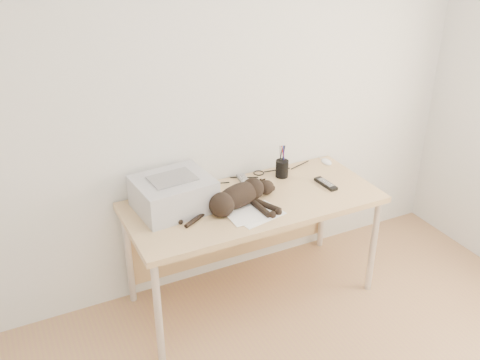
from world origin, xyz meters
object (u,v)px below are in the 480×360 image
cat (237,198)px  pen_cup (282,168)px  desk (247,212)px  printer (173,193)px  mouse (327,160)px  mug (185,187)px

cat → pen_cup: pen_cup is taller
desk → printer: bearing=175.6°
printer → mouse: size_ratio=4.36×
printer → cat: printer is taller
cat → mouse: (0.86, 0.30, -0.05)m
printer → cat: size_ratio=0.70×
desk → mug: mug is taller
cat → mouse: size_ratio=6.27×
desk → mouse: (0.72, 0.17, 0.15)m
printer → mouse: 1.21m
pen_cup → mouse: 0.40m
cat → mouse: bearing=3.1°
mug → pen_cup: pen_cup is taller
cat → mug: size_ratio=7.44×
desk → pen_cup: pen_cup is taller
desk → printer: size_ratio=3.38×
mouse → mug: bearing=-175.3°
desk → cat: 0.27m
printer → mug: size_ratio=5.18×
printer → cat: 0.38m
mouse → cat: bearing=-154.8°
cat → mug: 0.39m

